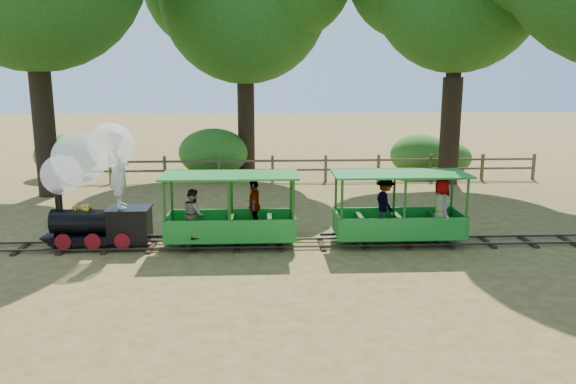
{
  "coord_description": "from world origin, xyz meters",
  "views": [
    {
      "loc": [
        -1.41,
        -12.72,
        4.01
      ],
      "look_at": [
        -0.78,
        0.5,
        1.2
      ],
      "focal_mm": 35.0,
      "sensor_mm": 36.0,
      "label": 1
    }
  ],
  "objects_px": {
    "locomotive": "(91,177)",
    "carriage_rear": "(403,212)",
    "fence": "(299,166)",
    "carriage_front": "(229,216)"
  },
  "relations": [
    {
      "from": "locomotive",
      "to": "carriage_rear",
      "type": "bearing_deg",
      "value": -0.34
    },
    {
      "from": "carriage_rear",
      "to": "fence",
      "type": "height_order",
      "value": "carriage_rear"
    },
    {
      "from": "locomotive",
      "to": "fence",
      "type": "relative_size",
      "value": 0.16
    },
    {
      "from": "locomotive",
      "to": "carriage_front",
      "type": "xyz_separation_m",
      "value": [
        3.13,
        -0.1,
        -0.94
      ]
    },
    {
      "from": "locomotive",
      "to": "carriage_front",
      "type": "distance_m",
      "value": 3.27
    },
    {
      "from": "carriage_front",
      "to": "fence",
      "type": "height_order",
      "value": "carriage_front"
    },
    {
      "from": "locomotive",
      "to": "fence",
      "type": "height_order",
      "value": "locomotive"
    },
    {
      "from": "locomotive",
      "to": "fence",
      "type": "distance_m",
      "value": 9.61
    },
    {
      "from": "locomotive",
      "to": "fence",
      "type": "xyz_separation_m",
      "value": [
        5.31,
        7.93,
        -1.11
      ]
    },
    {
      "from": "locomotive",
      "to": "carriage_front",
      "type": "bearing_deg",
      "value": -1.84
    }
  ]
}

